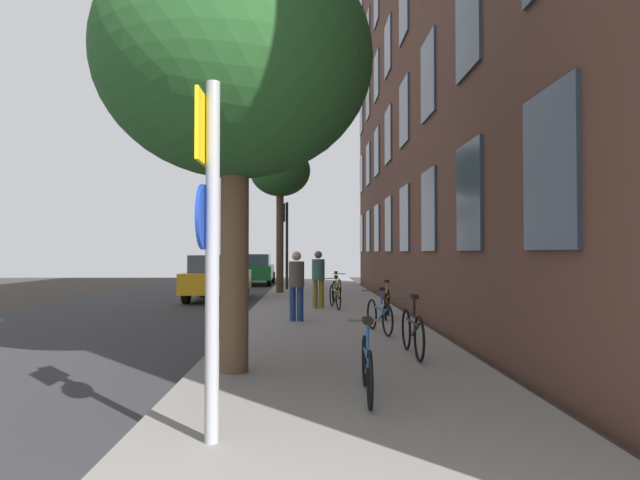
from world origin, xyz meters
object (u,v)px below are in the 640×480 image
object	(u,v)px
tree_far	(280,173)
bicycle_5	(337,289)
bicycle_3	(387,303)
bicycle_1	(412,331)
car_1	(255,269)
bicycle_0	(367,366)
car_0	(218,277)
tree_near	(235,63)
bicycle_4	(335,295)
sign_post	(210,232)
traffic_light	(285,230)
pedestrian_1	(318,275)
bicycle_2	(380,315)
pedestrian_0	(297,281)

from	to	relation	value
tree_far	bicycle_5	size ratio (longest dim) A/B	3.48
bicycle_3	bicycle_5	world-z (taller)	bicycle_5
bicycle_1	bicycle_3	xyz separation A→B (m)	(0.31, 4.80, -0.01)
tree_far	car_1	distance (m)	8.32
bicycle_0	car_0	xyz separation A→B (m)	(-3.92, 13.57, 0.37)
bicycle_0	car_0	bearing A→B (deg)	106.12
tree_far	car_0	bearing A→B (deg)	-135.17
tree_near	bicycle_4	size ratio (longest dim) A/B	3.50
car_0	car_1	distance (m)	9.18
car_1	tree_far	bearing A→B (deg)	-76.66
tree_far	car_1	world-z (taller)	tree_far
sign_post	car_0	bearing A→B (deg)	99.17
traffic_light	tree_near	distance (m)	16.24
car_1	pedestrian_1	bearing A→B (deg)	-76.74
tree_near	car_0	size ratio (longest dim) A/B	1.33
bicycle_2	bicycle_4	size ratio (longest dim) A/B	0.98
bicycle_3	car_0	bearing A→B (deg)	129.27
bicycle_2	bicycle_3	size ratio (longest dim) A/B	0.97
bicycle_5	car_1	bearing A→B (deg)	109.31
bicycle_4	bicycle_5	xyz separation A→B (m)	(0.18, 2.40, 0.02)
pedestrian_0	bicycle_3	bearing A→B (deg)	12.64
bicycle_1	bicycle_4	xyz separation A→B (m)	(-0.85, 7.20, -0.01)
bicycle_3	pedestrian_0	size ratio (longest dim) A/B	1.03
bicycle_4	car_1	size ratio (longest dim) A/B	0.38
pedestrian_0	bicycle_0	bearing A→B (deg)	-82.11
pedestrian_0	tree_near	bearing A→B (deg)	-97.73
tree_far	car_0	size ratio (longest dim) A/B	1.36
bicycle_5	pedestrian_0	world-z (taller)	pedestrian_0
sign_post	bicycle_4	distance (m)	11.21
bicycle_2	bicycle_5	size ratio (longest dim) A/B	0.96
traffic_light	bicycle_5	distance (m)	6.23
tree_near	bicycle_5	distance (m)	11.51
bicycle_4	pedestrian_1	distance (m)	0.75
bicycle_0	pedestrian_0	world-z (taller)	pedestrian_0
pedestrian_1	car_1	size ratio (longest dim) A/B	0.38
traffic_light	bicycle_3	distance (m)	10.93
pedestrian_1	bicycle_1	bearing A→B (deg)	-79.48
traffic_light	tree_far	size ratio (longest dim) A/B	0.64
tree_far	bicycle_2	world-z (taller)	tree_far
bicycle_4	tree_far	bearing A→B (deg)	107.46
bicycle_1	bicycle_4	distance (m)	7.25
bicycle_5	pedestrian_0	bearing A→B (deg)	-103.11
car_0	pedestrian_0	bearing A→B (deg)	-66.44
bicycle_3	bicycle_4	bearing A→B (deg)	115.71
sign_post	pedestrian_0	bearing A→B (deg)	85.93
tree_far	bicycle_1	bearing A→B (deg)	-78.25
bicycle_3	pedestrian_1	world-z (taller)	pedestrian_1
car_0	car_1	xyz separation A→B (m)	(0.47, 9.16, 0.00)
traffic_light	pedestrian_1	xyz separation A→B (m)	(1.32, -7.89, -1.65)
sign_post	bicycle_5	size ratio (longest dim) A/B	1.81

